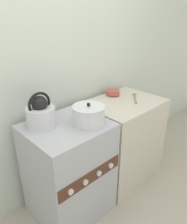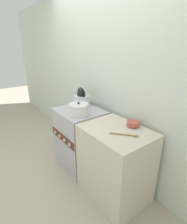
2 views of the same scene
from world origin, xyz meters
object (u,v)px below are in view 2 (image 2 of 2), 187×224
cooking_pot (79,110)px  enamel_bowl (133,124)px  stove (80,138)px  kettle (81,99)px

cooking_pot → enamel_bowl: size_ratio=1.80×
stove → cooking_pot: bearing=-35.2°
stove → enamel_bowl: size_ratio=6.23×
cooking_pot → enamel_bowl: bearing=26.3°
kettle → enamel_bowl: kettle is taller
stove → cooking_pot: 0.54m
cooking_pot → stove: bearing=144.8°
kettle → enamel_bowl: size_ratio=1.94×
kettle → cooking_pot: size_ratio=1.08×
stove → cooking_pot: size_ratio=3.46×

